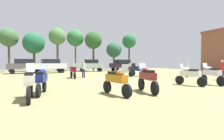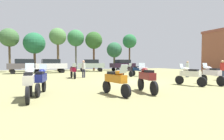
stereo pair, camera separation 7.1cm
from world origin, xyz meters
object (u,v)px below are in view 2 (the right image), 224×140
Objects in this scene: tree_8 at (58,37)px; car_4 at (91,65)px; motorcycle_8 at (41,79)px; tree_3 at (114,50)px; car_2 at (51,65)px; person_2 at (187,68)px; motorcycle_4 at (147,78)px; motorcycle_11 at (29,82)px; motorcycle_3 at (211,74)px; tree_6 at (130,42)px; car_1 at (123,64)px; tree_1 at (76,38)px; car_3 at (25,65)px; person_3 at (84,68)px; motorcycle_5 at (190,75)px; tree_9 at (9,38)px; motorcycle_1 at (138,70)px; motorcycle_2 at (116,80)px; motorcycle_7 at (126,70)px; person_1 at (222,69)px; tree_5 at (34,43)px; tree_4 at (94,41)px.

car_4 is at bearing -27.68° from tree_8.
tree_3 is at bearing 70.05° from motorcycle_8.
car_2 reaches higher than person_2.
motorcycle_4 is 5.44m from motorcycle_11.
motorcycle_3 is 0.30× the size of tree_6.
tree_8 is (-10.57, 3.30, 4.64)m from car_1.
tree_6 is (8.60, 2.89, 4.50)m from car_4.
tree_1 is (-8.26, 18.69, 5.01)m from person_2.
person_3 is (6.23, -9.61, -0.15)m from car_3.
car_3 reaches higher than person_2.
tree_9 reaches higher than motorcycle_5.
motorcycle_1 is at bearing -158.36° from car_4.
car_1 reaches higher than motorcycle_2.
motorcycle_7 is 20.35m from tree_9.
motorcycle_4 reaches higher than motorcycle_2.
person_1 is 24.29m from tree_1.
motorcycle_11 is 0.31× the size of tree_8.
motorcycle_4 is at bearing 103.61° from person_1.
tree_3 is 0.80× the size of tree_9.
tree_6 reaches higher than car_1.
tree_1 is at bearing 75.76° from motorcycle_11.
person_1 is at bearing 115.89° from motorcycle_1.
tree_8 is (-5.07, 2.66, 4.64)m from car_4.
motorcycle_5 is at bearing -66.04° from tree_5.
person_3 is 0.23× the size of tree_1.
tree_8 is at bearing -25.68° from car_2.
tree_1 reaches higher than motorcycle_1.
motorcycle_8 is 0.93× the size of motorcycle_11.
motorcycle_8 is 14.68m from person_2.
tree_5 is (-4.66, 25.01, 4.06)m from motorcycle_2.
person_1 is at bearing -74.42° from tree_4.
tree_5 is 3.74m from tree_9.
tree_3 is (12.04, 5.38, 2.80)m from car_2.
person_2 is (3.03, 5.22, 0.24)m from motorcycle_3.
motorcycle_2 is 1.25× the size of person_3.
car_1 is at bearing -127.76° from motorcycle_2.
motorcycle_11 reaches higher than motorcycle_1.
motorcycle_7 is 16.62m from tree_1.
tree_9 is (-20.96, 0.49, -0.28)m from tree_6.
tree_3 is (15.48, 5.15, 2.80)m from car_3.
tree_4 reaches higher than motorcycle_8.
tree_1 is at bearing -46.38° from car_2.
person_3 is 0.26× the size of tree_5.
motorcycle_1 is 17.08m from tree_1.
person_1 reaches higher than motorcycle_3.
tree_8 is (-13.66, -0.24, 0.14)m from tree_6.
person_2 is at bearing 134.63° from motorcycle_7.
person_1 is at bearing -68.55° from tree_1.
tree_5 reaches higher than person_3.
tree_1 is (5.61, 23.53, 5.27)m from motorcycle_8.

